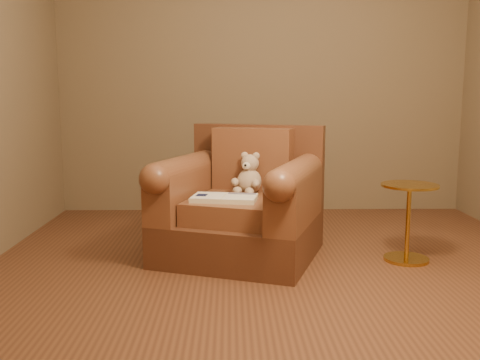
{
  "coord_description": "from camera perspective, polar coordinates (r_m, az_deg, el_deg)",
  "views": [
    {
      "loc": [
        -0.33,
        -3.34,
        1.15
      ],
      "look_at": [
        -0.26,
        0.33,
        0.57
      ],
      "focal_mm": 40.0,
      "sensor_mm": 36.0,
      "label": 1
    }
  ],
  "objects": [
    {
      "name": "teddy_bear",
      "position": [
        3.89,
        0.91,
        0.26
      ],
      "size": [
        0.23,
        0.26,
        0.31
      ],
      "rotation": [
        0.0,
        0.0,
        -0.45
      ],
      "color": "tan",
      "rests_on": "armchair"
    },
    {
      "name": "guidebook",
      "position": [
        3.63,
        -1.68,
        -1.94
      ],
      "size": [
        0.47,
        0.33,
        0.04
      ],
      "rotation": [
        0.0,
        0.0,
        -0.17
      ],
      "color": "beige",
      "rests_on": "armchair"
    },
    {
      "name": "floor",
      "position": [
        3.55,
        4.3,
        -9.93
      ],
      "size": [
        4.0,
        4.0,
        0.0
      ],
      "primitive_type": "plane",
      "color": "brown",
      "rests_on": "ground"
    },
    {
      "name": "room",
      "position": [
        3.41,
        4.65,
        18.52
      ],
      "size": [
        4.02,
        4.02,
        2.71
      ],
      "color": "#756148",
      "rests_on": "ground"
    },
    {
      "name": "side_table",
      "position": [
        3.91,
        17.49,
        -4.07
      ],
      "size": [
        0.39,
        0.39,
        0.55
      ],
      "color": "gold",
      "rests_on": "floor"
    },
    {
      "name": "armchair",
      "position": [
        3.85,
        0.2,
        -2.85
      ],
      "size": [
        1.3,
        1.27,
        0.93
      ],
      "rotation": [
        0.0,
        0.0,
        -0.34
      ],
      "color": "#542E1C",
      "rests_on": "floor"
    }
  ]
}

